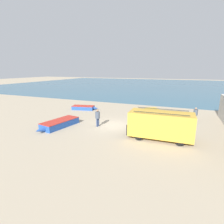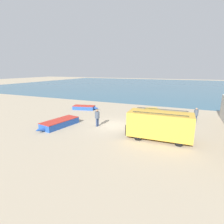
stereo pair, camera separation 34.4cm
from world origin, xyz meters
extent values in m
plane|color=tan|center=(0.00, 0.00, 0.00)|extent=(200.00, 200.00, 0.00)
cube|color=#33607A|center=(0.00, 52.00, 0.00)|extent=(120.00, 80.00, 0.01)
cube|color=gold|center=(4.95, -1.80, 1.30)|extent=(5.28, 2.25, 2.03)
cube|color=black|center=(2.29, -1.88, 0.74)|extent=(0.16, 1.93, 0.91)
cube|color=#1E232D|center=(2.37, -1.88, 1.91)|extent=(0.11, 1.84, 0.65)
cylinder|color=black|center=(3.36, -2.77, 0.33)|extent=(0.66, 0.24, 0.65)
cylinder|color=black|center=(3.30, -0.93, 0.33)|extent=(0.66, 0.24, 0.65)
cylinder|color=black|center=(6.59, -2.67, 0.33)|extent=(0.66, 0.24, 0.65)
cylinder|color=black|center=(6.54, -0.83, 0.33)|extent=(0.66, 0.24, 0.65)
cylinder|color=black|center=(4.97, -2.62, 2.43)|extent=(4.28, 0.18, 0.05)
cylinder|color=black|center=(4.92, -0.98, 2.43)|extent=(4.28, 0.18, 0.05)
cube|color=#234CA3|center=(-5.09, -2.33, 0.32)|extent=(2.25, 4.20, 0.64)
cone|color=#234CA3|center=(-5.50, -4.72, 0.32)|extent=(0.75, 0.97, 0.61)
cube|color=#B22D23|center=(-5.09, -2.33, 0.57)|extent=(1.49, 0.45, 0.05)
cube|color=#B22D23|center=(-5.09, -2.33, 0.66)|extent=(2.28, 4.24, 0.04)
cube|color=#234CA3|center=(-7.05, 5.43, 0.26)|extent=(3.34, 2.03, 0.52)
cone|color=#234CA3|center=(-5.19, 5.84, 0.26)|extent=(0.78, 0.63, 0.49)
cube|color=#B22D23|center=(-7.05, 5.43, 0.45)|extent=(0.47, 1.29, 0.05)
cube|color=#B22D23|center=(-7.05, 5.43, 0.54)|extent=(3.38, 2.05, 0.04)
cube|color=#234CA3|center=(3.41, 5.84, 0.28)|extent=(3.71, 4.81, 0.57)
cone|color=#234CA3|center=(2.05, 8.27, 0.28)|extent=(0.96, 1.14, 0.54)
cube|color=gold|center=(3.41, 5.84, 0.50)|extent=(1.46, 0.94, 0.05)
cube|color=gold|center=(3.41, 5.84, 0.59)|extent=(3.75, 4.86, 0.04)
cylinder|color=navy|center=(-1.43, -0.76, 0.44)|extent=(0.16, 0.16, 0.88)
cylinder|color=navy|center=(-1.51, -0.92, 0.44)|extent=(0.16, 0.16, 0.88)
cylinder|color=#424C5B|center=(-1.47, -0.84, 1.22)|extent=(0.48, 0.48, 0.69)
sphere|color=#8C664C|center=(-1.47, -0.84, 1.69)|extent=(0.24, 0.24, 0.24)
cylinder|color=navy|center=(7.87, 4.53, 0.41)|extent=(0.15, 0.15, 0.82)
cylinder|color=navy|center=(8.00, 4.65, 0.41)|extent=(0.15, 0.15, 0.82)
cylinder|color=#424C5B|center=(7.93, 4.59, 1.15)|extent=(0.45, 0.45, 0.65)
sphere|color=tan|center=(7.93, 4.59, 1.59)|extent=(0.22, 0.22, 0.22)
camera|label=1|loc=(6.48, -16.30, 5.77)|focal=28.00mm
camera|label=2|loc=(6.80, -16.17, 5.77)|focal=28.00mm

